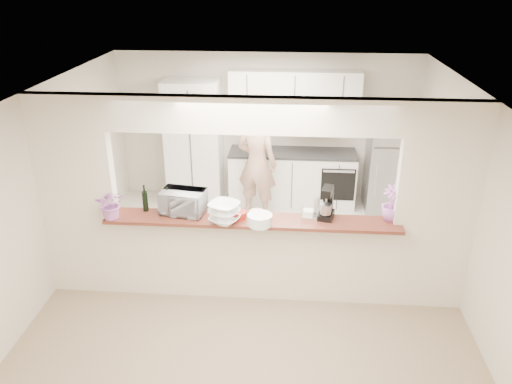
# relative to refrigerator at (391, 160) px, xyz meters

# --- Properties ---
(floor) EXTENTS (6.00, 6.00, 0.00)m
(floor) POSITION_rel_refrigerator_xyz_m (-2.05, -2.65, -0.85)
(floor) COLOR gray
(floor) RESTS_ON ground
(tile_overlay) EXTENTS (5.00, 2.90, 0.01)m
(tile_overlay) POSITION_rel_refrigerator_xyz_m (-2.05, -1.10, -0.84)
(tile_overlay) COLOR beige
(tile_overlay) RESTS_ON floor
(partition) EXTENTS (5.00, 0.15, 2.50)m
(partition) POSITION_rel_refrigerator_xyz_m (-2.05, -2.65, 0.63)
(partition) COLOR white
(partition) RESTS_ON floor
(bar_counter) EXTENTS (3.40, 0.38, 1.09)m
(bar_counter) POSITION_rel_refrigerator_xyz_m (-2.05, -2.65, -0.27)
(bar_counter) COLOR white
(bar_counter) RESTS_ON floor
(kitchen_cabinets) EXTENTS (3.15, 0.62, 2.25)m
(kitchen_cabinets) POSITION_rel_refrigerator_xyz_m (-2.24, 0.07, 0.12)
(kitchen_cabinets) COLOR white
(kitchen_cabinets) RESTS_ON floor
(refrigerator) EXTENTS (0.75, 0.70, 1.70)m
(refrigerator) POSITION_rel_refrigerator_xyz_m (0.00, 0.00, 0.00)
(refrigerator) COLOR #A7A7AB
(refrigerator) RESTS_ON floor
(flower_left) EXTENTS (0.40, 0.37, 0.37)m
(flower_left) POSITION_rel_refrigerator_xyz_m (-3.65, -2.80, 0.42)
(flower_left) COLOR pink
(flower_left) RESTS_ON bar_counter
(wine_bottle_a) EXTENTS (0.07, 0.07, 0.33)m
(wine_bottle_a) POSITION_rel_refrigerator_xyz_m (-3.32, -2.58, 0.37)
(wine_bottle_a) COLOR black
(wine_bottle_a) RESTS_ON bar_counter
(wine_bottle_b) EXTENTS (0.06, 0.06, 0.31)m
(wine_bottle_b) POSITION_rel_refrigerator_xyz_m (-3.05, -2.58, 0.36)
(wine_bottle_b) COLOR black
(wine_bottle_b) RESTS_ON bar_counter
(toaster_oven) EXTENTS (0.55, 0.41, 0.28)m
(toaster_oven) POSITION_rel_refrigerator_xyz_m (-2.87, -2.60, 0.38)
(toaster_oven) COLOR #AAAAAF
(toaster_oven) RESTS_ON bar_counter
(serving_bowls) EXTENTS (0.43, 0.43, 0.24)m
(serving_bowls) POSITION_rel_refrigerator_xyz_m (-2.35, -2.82, 0.36)
(serving_bowls) COLOR white
(serving_bowls) RESTS_ON bar_counter
(plate_stack_a) EXTENTS (0.28, 0.28, 0.13)m
(plate_stack_a) POSITION_rel_refrigerator_xyz_m (-1.95, -2.84, 0.30)
(plate_stack_a) COLOR white
(plate_stack_a) RESTS_ON bar_counter
(plate_stack_b) EXTENTS (0.27, 0.27, 0.09)m
(plate_stack_b) POSITION_rel_refrigerator_xyz_m (-1.95, -2.84, 0.29)
(plate_stack_b) COLOR white
(plate_stack_b) RESTS_ON bar_counter
(red_bowl) EXTENTS (0.17, 0.17, 0.08)m
(red_bowl) POSITION_rel_refrigerator_xyz_m (-2.20, -2.68, 0.28)
(red_bowl) COLOR maroon
(red_bowl) RESTS_ON bar_counter
(tan_bowl) EXTENTS (0.17, 0.17, 0.08)m
(tan_bowl) POSITION_rel_refrigerator_xyz_m (-2.00, -2.65, 0.28)
(tan_bowl) COLOR beige
(tan_bowl) RESTS_ON bar_counter
(utensil_caddy) EXTENTS (0.28, 0.18, 0.25)m
(utensil_caddy) POSITION_rel_refrigerator_xyz_m (-1.35, -2.60, 0.35)
(utensil_caddy) COLOR silver
(utensil_caddy) RESTS_ON bar_counter
(stand_mixer) EXTENTS (0.22, 0.29, 0.38)m
(stand_mixer) POSITION_rel_refrigerator_xyz_m (-1.20, -2.59, 0.41)
(stand_mixer) COLOR black
(stand_mixer) RESTS_ON bar_counter
(flower_right) EXTENTS (0.30, 0.30, 0.42)m
(flower_right) POSITION_rel_refrigerator_xyz_m (-0.47, -2.60, 0.45)
(flower_right) COLOR #A060B3
(flower_right) RESTS_ON bar_counter
(person) EXTENTS (0.75, 0.61, 1.79)m
(person) POSITION_rel_refrigerator_xyz_m (-2.16, -0.46, 0.05)
(person) COLOR tan
(person) RESTS_ON floor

